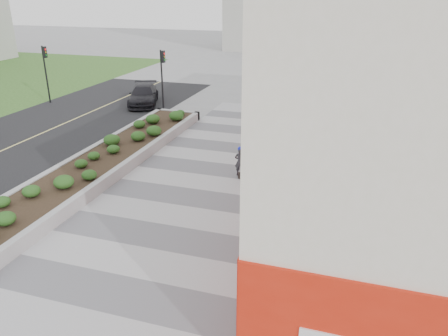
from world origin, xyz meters
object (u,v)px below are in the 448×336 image
(skateboarder, at_px, (240,162))
(traffic_signal_near, at_px, (163,71))
(traffic_signal_far, at_px, (46,66))
(planter, at_px, (106,158))
(car_dark, at_px, (143,95))

(skateboarder, bearing_deg, traffic_signal_near, 109.04)
(traffic_signal_near, distance_m, traffic_signal_far, 9.21)
(planter, xyz_separation_m, traffic_signal_far, (-10.93, 10.00, 2.34))
(traffic_signal_far, height_order, car_dark, traffic_signal_far)
(planter, height_order, skateboarder, skateboarder)
(planter, relative_size, skateboarder, 12.28)
(skateboarder, distance_m, car_dark, 15.19)
(planter, bearing_deg, traffic_signal_far, 137.54)
(traffic_signal_far, height_order, skateboarder, traffic_signal_far)
(traffic_signal_near, distance_m, car_dark, 3.25)
(traffic_signal_near, bearing_deg, car_dark, 152.40)
(traffic_signal_near, bearing_deg, skateboarder, -49.76)
(planter, xyz_separation_m, car_dark, (-3.95, 11.66, 0.28))
(traffic_signal_far, bearing_deg, car_dark, 13.40)
(car_dark, bearing_deg, skateboarder, -67.50)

